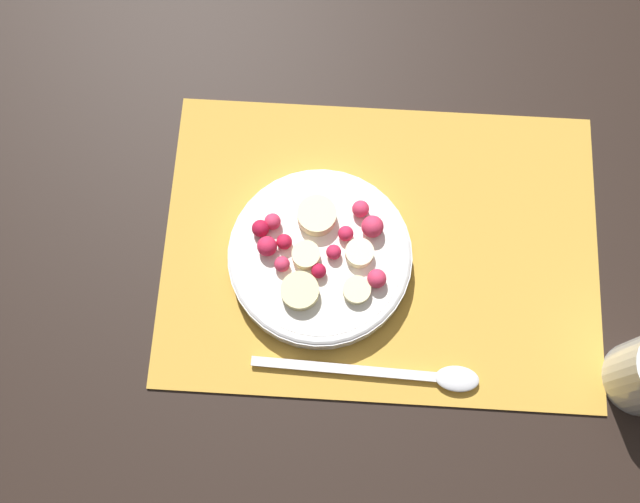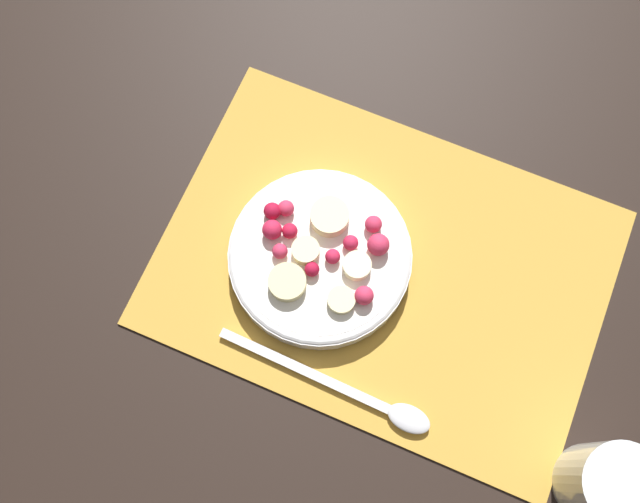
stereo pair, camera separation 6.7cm
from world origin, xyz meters
The scene contains 4 objects.
ground_plane centered at (0.00, 0.00, 0.00)m, with size 3.00×3.00×0.00m, color black.
placemat centered at (0.00, 0.00, 0.00)m, with size 0.43×0.31×0.01m.
fruit_bowl centered at (-0.06, -0.02, 0.02)m, with size 0.18×0.18×0.04m.
spoon centered at (0.03, -0.13, 0.01)m, with size 0.21×0.03×0.01m.
Camera 1 is at (-0.05, -0.22, 0.68)m, focal length 40.00 mm.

